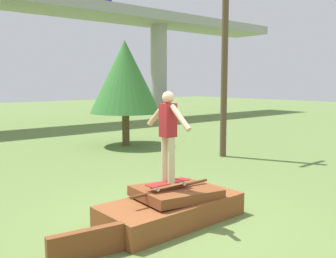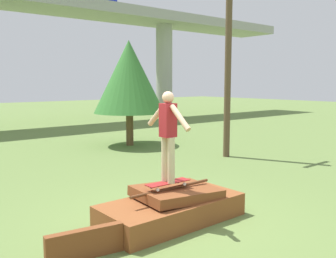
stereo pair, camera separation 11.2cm
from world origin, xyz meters
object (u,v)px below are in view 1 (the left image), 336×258
(skater, at_px, (168,131))
(skateboard, at_px, (168,183))
(utility_pole, at_px, (225,56))
(tree_behind_left, at_px, (125,77))

(skater, bearing_deg, skateboard, 14.04)
(utility_pole, distance_m, tree_behind_left, 3.95)
(utility_pole, height_order, tree_behind_left, utility_pole)
(skateboard, distance_m, tree_behind_left, 8.08)
(skateboard, bearing_deg, tree_behind_left, 61.19)
(skater, bearing_deg, tree_behind_left, 61.19)
(utility_pole, bearing_deg, tree_behind_left, 107.45)
(skateboard, height_order, skater, skater)
(utility_pole, xyz_separation_m, tree_behind_left, (-1.17, 3.73, -0.61))
(skater, xyz_separation_m, utility_pole, (4.96, 3.16, 1.59))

